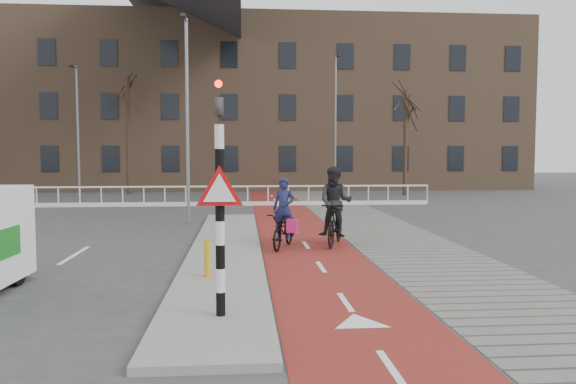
{
  "coord_description": "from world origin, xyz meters",
  "views": [
    {
      "loc": [
        -0.27,
        -10.41,
        2.58
      ],
      "look_at": [
        1.0,
        5.0,
        1.5
      ],
      "focal_mm": 35.0,
      "sensor_mm": 36.0,
      "label": 1
    }
  ],
  "objects": [
    {
      "name": "ground",
      "position": [
        0.0,
        0.0,
        0.0
      ],
      "size": [
        120.0,
        120.0,
        0.0
      ],
      "primitive_type": "plane",
      "color": "#38383A",
      "rests_on": "ground"
    },
    {
      "name": "townhouse_row",
      "position": [
        -3.0,
        32.0,
        7.81
      ],
      "size": [
        46.0,
        10.0,
        15.9
      ],
      "color": "#7F6047",
      "rests_on": "ground"
    },
    {
      "name": "streetlight_left",
      "position": [
        -8.95,
        20.35,
        3.57
      ],
      "size": [
        0.12,
        0.12,
        7.15
      ],
      "primitive_type": "cylinder",
      "color": "slate",
      "rests_on": "ground"
    },
    {
      "name": "cyclist_far",
      "position": [
        2.3,
        4.9,
        0.91
      ],
      "size": [
        1.24,
        2.14,
        2.19
      ],
      "rotation": [
        0.0,
        0.0,
        -0.34
      ],
      "color": "black",
      "rests_on": "bike_lane"
    },
    {
      "name": "traffic_signal",
      "position": [
        -0.6,
        -2.02,
        1.99
      ],
      "size": [
        0.8,
        0.8,
        3.68
      ],
      "color": "black",
      "rests_on": "curb_island"
    },
    {
      "name": "curb_island",
      "position": [
        -0.7,
        4.0,
        0.06
      ],
      "size": [
        1.8,
        16.0,
        0.12
      ],
      "primitive_type": "cube",
      "color": "gray",
      "rests_on": "ground"
    },
    {
      "name": "bollard",
      "position": [
        -0.96,
        0.7,
        0.49
      ],
      "size": [
        0.12,
        0.12,
        0.74
      ],
      "primitive_type": "cylinder",
      "color": "#DD9B0C",
      "rests_on": "curb_island"
    },
    {
      "name": "railing",
      "position": [
        -5.0,
        17.0,
        0.31
      ],
      "size": [
        28.0,
        0.1,
        0.99
      ],
      "color": "silver",
      "rests_on": "ground"
    },
    {
      "name": "streetlight_right",
      "position": [
        5.28,
        22.73,
        4.14
      ],
      "size": [
        0.12,
        0.12,
        8.29
      ],
      "primitive_type": "cylinder",
      "color": "slate",
      "rests_on": "ground"
    },
    {
      "name": "cyclist_near",
      "position": [
        0.85,
        4.58,
        0.65
      ],
      "size": [
        1.21,
        1.92,
        1.9
      ],
      "rotation": [
        0.0,
        0.0,
        -0.34
      ],
      "color": "black",
      "rests_on": "bike_lane"
    },
    {
      "name": "sidewalk",
      "position": [
        4.3,
        10.0,
        0.01
      ],
      "size": [
        3.0,
        60.0,
        0.01
      ],
      "primitive_type": "cube",
      "color": "slate",
      "rests_on": "ground"
    },
    {
      "name": "streetlight_near",
      "position": [
        -2.21,
        10.09,
        3.67
      ],
      "size": [
        0.12,
        0.12,
        7.35
      ],
      "primitive_type": "cylinder",
      "color": "slate",
      "rests_on": "ground"
    },
    {
      "name": "tree_mid",
      "position": [
        -7.34,
        25.4,
        3.66
      ],
      "size": [
        0.29,
        0.29,
        7.31
      ],
      "primitive_type": "cylinder",
      "color": "black",
      "rests_on": "ground"
    },
    {
      "name": "bike_lane",
      "position": [
        1.5,
        10.0,
        0.01
      ],
      "size": [
        2.5,
        60.0,
        0.01
      ],
      "primitive_type": "cube",
      "color": "maroon",
      "rests_on": "ground"
    },
    {
      "name": "tree_right",
      "position": [
        9.57,
        22.83,
        3.17
      ],
      "size": [
        0.24,
        0.24,
        6.34
      ],
      "primitive_type": "cylinder",
      "color": "black",
      "rests_on": "ground"
    }
  ]
}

